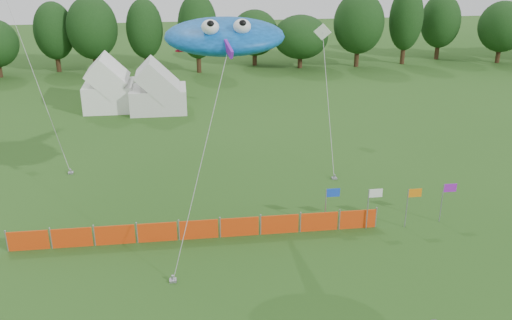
{
  "coord_description": "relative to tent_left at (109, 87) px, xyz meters",
  "views": [
    {
      "loc": [
        -2.9,
        -15.67,
        14.09
      ],
      "look_at": [
        0.0,
        6.0,
        5.2
      ],
      "focal_mm": 40.0,
      "sensor_mm": 36.0,
      "label": 1
    }
  ],
  "objects": [
    {
      "name": "small_kite_dark",
      "position": [
        -4.87,
        -6.96,
        6.67
      ],
      "size": [
        7.05,
        11.89,
        14.81
      ],
      "color": "black",
      "rests_on": "ground"
    },
    {
      "name": "tent_right",
      "position": [
        4.09,
        -1.2,
        -0.17
      ],
      "size": [
        4.64,
        3.71,
        3.27
      ],
      "color": "silver",
      "rests_on": "ground"
    },
    {
      "name": "flag_row",
      "position": [
        16.1,
        -22.85,
        -0.38
      ],
      "size": [
        6.73,
        0.76,
        2.19
      ],
      "color": "gray",
      "rests_on": "ground"
    },
    {
      "name": "barrier_fence",
      "position": [
        6.5,
        -22.91,
        -1.32
      ],
      "size": [
        17.9,
        0.06,
        1.0
      ],
      "color": "red",
      "rests_on": "ground"
    },
    {
      "name": "tent_left",
      "position": [
        0.0,
        0.0,
        0.0
      ],
      "size": [
        4.08,
        4.08,
        3.6
      ],
      "color": "white",
      "rests_on": "ground"
    },
    {
      "name": "stingray_kite",
      "position": [
        8.03,
        -21.85,
        7.86
      ],
      "size": [
        6.11,
        11.46,
        10.67
      ],
      "color": "blue",
      "rests_on": "ground"
    },
    {
      "name": "small_kite_white",
      "position": [
        15.98,
        -9.43,
        3.4
      ],
      "size": [
        2.23,
        10.44,
        7.79
      ],
      "color": "white",
      "rests_on": "ground"
    },
    {
      "name": "treeline",
      "position": [
        10.54,
        13.11,
        2.37
      ],
      "size": [
        104.57,
        8.78,
        8.36
      ],
      "color": "#382314",
      "rests_on": "ground"
    }
  ]
}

